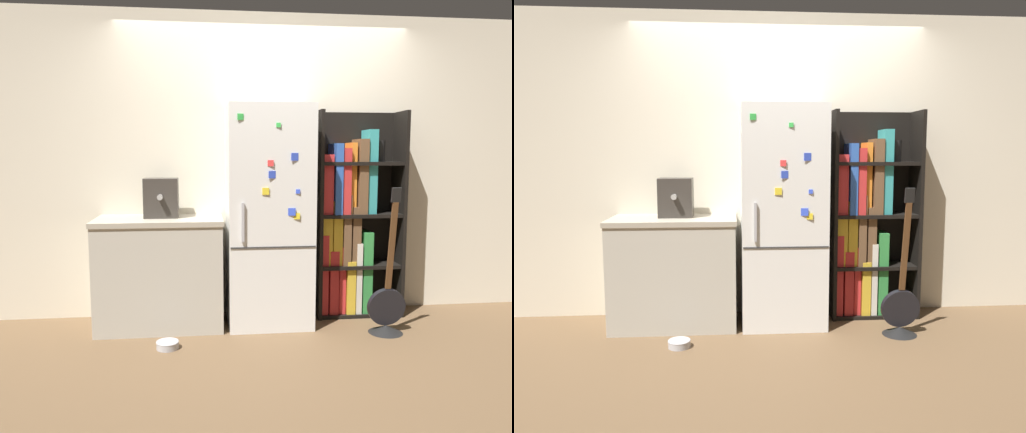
% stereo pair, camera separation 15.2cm
% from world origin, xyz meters
% --- Properties ---
extents(ground_plane, '(16.00, 16.00, 0.00)m').
position_xyz_m(ground_plane, '(0.00, 0.00, 0.00)').
color(ground_plane, brown).
extents(wall_back, '(8.00, 0.05, 2.60)m').
position_xyz_m(wall_back, '(0.00, 0.47, 1.30)').
color(wall_back, beige).
rests_on(wall_back, ground_plane).
extents(refrigerator, '(0.68, 0.61, 1.80)m').
position_xyz_m(refrigerator, '(-0.00, 0.16, 0.90)').
color(refrigerator, white).
rests_on(refrigerator, ground_plane).
extents(bookshelf, '(0.75, 0.33, 1.77)m').
position_xyz_m(bookshelf, '(0.74, 0.31, 0.81)').
color(bookshelf, black).
rests_on(bookshelf, ground_plane).
extents(kitchen_counter, '(1.02, 0.59, 0.89)m').
position_xyz_m(kitchen_counter, '(-0.89, 0.17, 0.45)').
color(kitchen_counter, '#BCB7A8').
rests_on(kitchen_counter, ground_plane).
extents(espresso_machine, '(0.27, 0.28, 0.32)m').
position_xyz_m(espresso_machine, '(-0.87, 0.22, 1.05)').
color(espresso_machine, '#38332D').
rests_on(espresso_machine, kitchen_counter).
extents(guitar, '(0.30, 0.28, 1.16)m').
position_xyz_m(guitar, '(0.89, -0.22, 0.17)').
color(guitar, black).
rests_on(guitar, ground_plane).
extents(pet_bowl, '(0.17, 0.17, 0.05)m').
position_xyz_m(pet_bowl, '(-0.81, -0.35, 0.03)').
color(pet_bowl, '#B7B7BC').
rests_on(pet_bowl, ground_plane).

